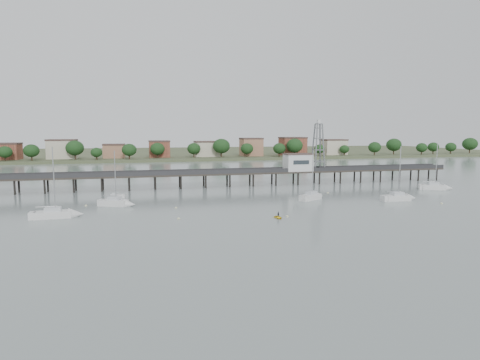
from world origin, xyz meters
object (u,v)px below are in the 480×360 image
at_px(pier, 217,174).
at_px(white_tender, 117,196).
at_px(sailboat_e, 438,187).
at_px(sailboat_a, 61,214).
at_px(sailboat_b, 119,203).
at_px(yellow_dinghy, 278,218).
at_px(sailboat_c, 314,197).
at_px(sailboat_d, 402,198).
at_px(lattice_tower, 318,147).

relative_size(pier, white_tender, 44.68).
bearing_deg(pier, sailboat_e, -19.39).
xyz_separation_m(sailboat_a, sailboat_e, (93.71, 13.68, 0.00)).
height_order(sailboat_a, sailboat_e, sailboat_a).
bearing_deg(sailboat_b, sailboat_a, -111.26).
distance_m(sailboat_a, sailboat_b, 13.62).
bearing_deg(pier, sailboat_b, -136.29).
relative_size(pier, sailboat_a, 10.83).
bearing_deg(yellow_dinghy, white_tender, 125.99).
relative_size(sailboat_a, sailboat_c, 1.14).
bearing_deg(white_tender, sailboat_b, -83.82).
xyz_separation_m(sailboat_e, sailboat_d, (-20.88, -12.86, -0.00)).
distance_m(white_tender, yellow_dinghy, 43.23).
bearing_deg(yellow_dinghy, pier, 86.10).
height_order(sailboat_e, white_tender, sailboat_e).
bearing_deg(sailboat_a, sailboat_c, 4.46).
bearing_deg(sailboat_c, sailboat_d, -47.68).
height_order(pier, sailboat_d, sailboat_d).
relative_size(pier, sailboat_e, 11.50).
xyz_separation_m(sailboat_e, white_tender, (-84.86, 7.27, -0.24)).
bearing_deg(sailboat_c, sailboat_b, 148.36).
bearing_deg(pier, sailboat_d, -41.89).
bearing_deg(pier, sailboat_c, -55.99).
distance_m(sailboat_e, sailboat_b, 83.93).
bearing_deg(sailboat_d, sailboat_e, 32.36).
bearing_deg(white_tender, sailboat_a, -111.86).
xyz_separation_m(lattice_tower, yellow_dinghy, (-28.51, -44.37, -11.10)).
height_order(lattice_tower, sailboat_c, lattice_tower).
distance_m(sailboat_a, white_tender, 22.75).
xyz_separation_m(pier, sailboat_e, (57.96, -20.40, -3.15)).
bearing_deg(sailboat_d, white_tender, 163.28).
relative_size(sailboat_a, white_tender, 4.12).
height_order(sailboat_a, sailboat_d, sailboat_a).
bearing_deg(lattice_tower, sailboat_e, -37.63).
distance_m(pier, sailboat_c, 32.49).
xyz_separation_m(sailboat_e, sailboat_c, (-39.87, -6.41, 0.01)).
distance_m(sailboat_b, yellow_dinghy, 34.90).
bearing_deg(sailboat_e, yellow_dinghy, -130.80).
relative_size(sailboat_e, sailboat_d, 0.99).
bearing_deg(white_tender, pier, 27.06).
bearing_deg(lattice_tower, yellow_dinghy, -122.73).
distance_m(sailboat_e, white_tender, 85.17).
relative_size(pier, sailboat_b, 12.05).
height_order(sailboat_b, white_tender, sailboat_b).
relative_size(sailboat_b, sailboat_c, 1.03).
height_order(lattice_tower, sailboat_a, lattice_tower).
relative_size(sailboat_d, sailboat_c, 1.09).
bearing_deg(sailboat_c, lattice_tower, 34.51).
bearing_deg(lattice_tower, white_tender, -167.33).
distance_m(sailboat_a, sailboat_c, 54.33).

